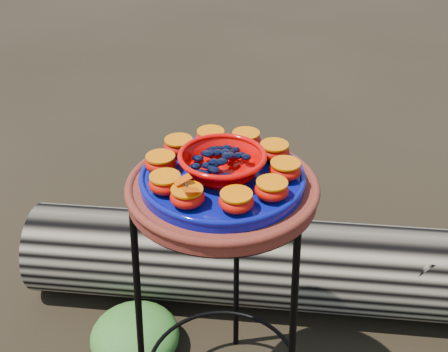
% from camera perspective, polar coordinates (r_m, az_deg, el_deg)
% --- Properties ---
extents(plant_stand, '(0.44, 0.44, 0.70)m').
position_cam_1_polar(plant_stand, '(1.43, -0.15, -13.77)').
color(plant_stand, black).
rests_on(plant_stand, ground).
extents(terracotta_saucer, '(0.40, 0.40, 0.03)m').
position_cam_1_polar(terracotta_saucer, '(1.20, -0.17, -1.43)').
color(terracotta_saucer, '#4B1512').
rests_on(terracotta_saucer, plant_stand).
extents(cobalt_plate, '(0.35, 0.35, 0.02)m').
position_cam_1_polar(cobalt_plate, '(1.18, -0.17, -0.30)').
color(cobalt_plate, navy).
rests_on(cobalt_plate, terracotta_saucer).
extents(red_bowl, '(0.17, 0.17, 0.05)m').
position_cam_1_polar(red_bowl, '(1.16, -0.18, 1.18)').
color(red_bowl, '#C60402').
rests_on(red_bowl, cobalt_plate).
extents(glass_gems, '(0.13, 0.13, 0.02)m').
position_cam_1_polar(glass_gems, '(1.15, -0.18, 2.72)').
color(glass_gems, black).
rests_on(glass_gems, red_bowl).
extents(orange_half_0, '(0.07, 0.07, 0.04)m').
position_cam_1_polar(orange_half_0, '(1.07, -3.75, -2.12)').
color(orange_half_0, '#AB0A05').
rests_on(orange_half_0, cobalt_plate).
extents(orange_half_1, '(0.07, 0.07, 0.04)m').
position_cam_1_polar(orange_half_1, '(1.06, 1.26, -2.60)').
color(orange_half_1, '#AB0A05').
rests_on(orange_half_1, cobalt_plate).
extents(orange_half_2, '(0.07, 0.07, 0.04)m').
position_cam_1_polar(orange_half_2, '(1.10, 4.86, -1.40)').
color(orange_half_2, '#AB0A05').
rests_on(orange_half_2, cobalt_plate).
extents(orange_half_3, '(0.07, 0.07, 0.04)m').
position_cam_1_polar(orange_half_3, '(1.16, 6.22, 0.59)').
color(orange_half_3, '#AB0A05').
rests_on(orange_half_3, cobalt_plate).
extents(orange_half_4, '(0.07, 0.07, 0.04)m').
position_cam_1_polar(orange_half_4, '(1.23, 5.11, 2.51)').
color(orange_half_4, '#AB0A05').
rests_on(orange_half_4, cobalt_plate).
extents(orange_half_5, '(0.07, 0.07, 0.04)m').
position_cam_1_polar(orange_half_5, '(1.27, 2.24, 3.71)').
color(orange_half_5, '#AB0A05').
rests_on(orange_half_5, cobalt_plate).
extents(orange_half_6, '(0.07, 0.07, 0.04)m').
position_cam_1_polar(orange_half_6, '(1.28, -1.36, 3.89)').
color(orange_half_6, '#AB0A05').
rests_on(orange_half_6, cobalt_plate).
extents(orange_half_7, '(0.07, 0.07, 0.04)m').
position_cam_1_polar(orange_half_7, '(1.25, -4.61, 3.01)').
color(orange_half_7, '#AB0A05').
rests_on(orange_half_7, cobalt_plate).
extents(orange_half_8, '(0.07, 0.07, 0.04)m').
position_cam_1_polar(orange_half_8, '(1.19, -6.44, 1.29)').
color(orange_half_8, '#AB0A05').
rests_on(orange_half_8, cobalt_plate).
extents(orange_half_9, '(0.07, 0.07, 0.04)m').
position_cam_1_polar(orange_half_9, '(1.12, -5.98, -0.77)').
color(orange_half_9, '#AB0A05').
rests_on(orange_half_9, cobalt_plate).
extents(butterfly, '(0.08, 0.08, 0.01)m').
position_cam_1_polar(butterfly, '(1.06, -3.80, -1.01)').
color(butterfly, '#BB3A00').
rests_on(butterfly, orange_half_0).
extents(driftwood_log, '(1.62, 0.54, 0.30)m').
position_cam_1_polar(driftwood_log, '(1.88, 4.78, -8.80)').
color(driftwood_log, black).
rests_on(driftwood_log, ground).
extents(foliage_left, '(0.27, 0.27, 0.14)m').
position_cam_1_polar(foliage_left, '(1.79, -9.05, -15.64)').
color(foliage_left, '#266018').
rests_on(foliage_left, ground).
extents(foliage_back, '(0.33, 0.33, 0.17)m').
position_cam_1_polar(foliage_back, '(2.00, -3.59, -8.38)').
color(foliage_back, '#266018').
rests_on(foliage_back, ground).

